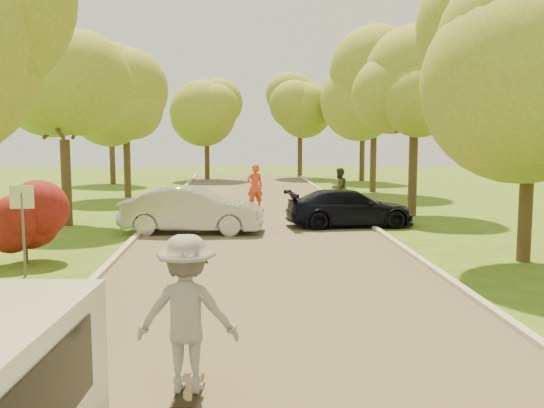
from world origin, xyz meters
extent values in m
plane|color=#395E16|center=(0.00, 0.00, 0.00)|extent=(100.00, 100.00, 0.00)
cube|color=#4C4438|center=(0.00, 8.00, 0.01)|extent=(8.00, 60.00, 0.01)
cube|color=#B2AD9E|center=(-4.05, 8.00, 0.06)|extent=(0.18, 60.00, 0.12)
cube|color=#B2AD9E|center=(4.05, 8.00, 0.06)|extent=(0.18, 60.00, 0.12)
cylinder|color=#59595E|center=(-5.80, 4.00, 1.00)|extent=(0.06, 0.06, 2.00)
cube|color=white|center=(-5.80, 4.00, 1.90)|extent=(0.55, 0.04, 0.55)
cylinder|color=#382619|center=(-6.30, 5.50, 0.35)|extent=(0.12, 0.12, 0.70)
sphere|color=#590F0F|center=(-6.30, 5.50, 1.10)|extent=(1.70, 1.70, 1.70)
cylinder|color=#382619|center=(-7.00, 12.00, 1.57)|extent=(0.36, 0.36, 3.15)
sphere|color=olive|center=(-7.00, 12.00, 4.41)|extent=(4.20, 4.20, 4.20)
sphere|color=olive|center=(-6.37, 12.00, 5.04)|extent=(3.15, 3.15, 3.15)
cylinder|color=#382619|center=(-6.60, 22.00, 1.91)|extent=(0.36, 0.36, 3.83)
sphere|color=olive|center=(-6.60, 22.00, 5.27)|extent=(4.80, 4.80, 4.80)
sphere|color=olive|center=(-5.88, 22.00, 5.99)|extent=(3.60, 3.60, 3.60)
cylinder|color=#382619|center=(6.80, 5.00, 1.91)|extent=(0.36, 0.36, 3.83)
sphere|color=olive|center=(6.80, 5.00, 5.33)|extent=(5.00, 5.00, 5.00)
cylinder|color=#382619|center=(6.40, 14.00, 1.69)|extent=(0.36, 0.36, 3.38)
sphere|color=olive|center=(6.40, 14.00, 4.70)|extent=(4.40, 4.40, 4.40)
sphere|color=olive|center=(7.06, 14.00, 5.36)|extent=(3.30, 3.30, 3.30)
cylinder|color=#382619|center=(7.00, 24.00, 2.02)|extent=(0.36, 0.36, 4.05)
sphere|color=olive|center=(7.00, 24.00, 5.61)|extent=(5.20, 5.20, 5.20)
sphere|color=olive|center=(7.78, 24.00, 6.39)|extent=(3.90, 3.90, 3.90)
cylinder|color=#382619|center=(-9.00, 30.00, 1.80)|extent=(0.36, 0.36, 3.60)
sphere|color=olive|center=(-9.00, 30.00, 5.10)|extent=(5.00, 5.00, 5.00)
sphere|color=olive|center=(-8.25, 30.00, 5.85)|extent=(3.75, 3.75, 3.75)
cylinder|color=#382619|center=(8.00, 32.00, 1.91)|extent=(0.36, 0.36, 3.83)
sphere|color=olive|center=(8.00, 32.00, 5.33)|extent=(5.00, 5.00, 5.00)
sphere|color=olive|center=(8.75, 32.00, 6.08)|extent=(3.75, 3.75, 3.75)
cylinder|color=#382619|center=(-3.00, 34.00, 1.69)|extent=(0.36, 0.36, 3.38)
sphere|color=olive|center=(-3.00, 34.00, 4.81)|extent=(4.80, 4.80, 4.80)
sphere|color=olive|center=(-2.28, 34.00, 5.53)|extent=(3.60, 3.60, 3.60)
cylinder|color=#382619|center=(4.00, 36.00, 1.80)|extent=(0.36, 0.36, 3.60)
sphere|color=olive|center=(4.00, 36.00, 5.10)|extent=(5.00, 5.00, 5.00)
sphere|color=olive|center=(4.75, 36.00, 5.85)|extent=(3.75, 3.75, 3.75)
imported|color=#A9AAAE|center=(-2.30, 10.08, 0.78)|extent=(4.89, 2.12, 1.57)
imported|color=black|center=(3.30, 11.22, 0.68)|extent=(4.79, 2.26, 1.35)
cube|color=black|center=(-1.39, -2.92, 0.12)|extent=(0.37, 1.05, 0.02)
cylinder|color=#BFCC4C|center=(-1.27, -2.56, 0.05)|extent=(0.04, 0.08, 0.08)
cylinder|color=#BFCC4C|center=(-1.46, -2.55, 0.05)|extent=(0.04, 0.08, 0.08)
cylinder|color=#BFCC4C|center=(-1.33, -3.29, 0.05)|extent=(0.04, 0.08, 0.08)
cylinder|color=#BFCC4C|center=(-1.51, -3.28, 0.05)|extent=(0.04, 0.08, 0.08)
imported|color=gray|center=(-1.39, -2.92, 1.13)|extent=(1.35, 0.85, 2.01)
imported|color=red|center=(0.00, 16.36, 1.00)|extent=(0.83, 0.65, 2.01)
imported|color=#31341F|center=(3.80, 16.55, 0.91)|extent=(1.12, 1.08, 1.82)
camera|label=1|loc=(-0.74, -10.37, 3.39)|focal=40.00mm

